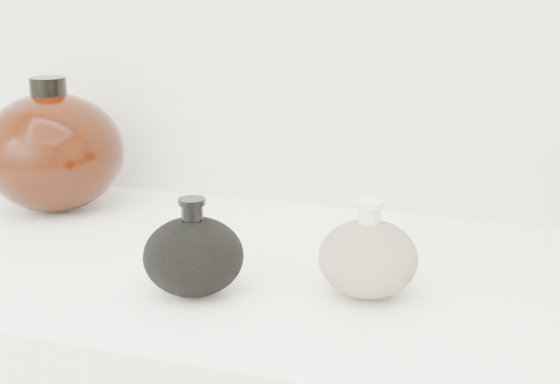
% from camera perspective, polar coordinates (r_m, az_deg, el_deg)
% --- Properties ---
extents(black_gourd_vase, '(0.14, 0.14, 0.10)m').
position_cam_1_polar(black_gourd_vase, '(0.83, -6.34, -4.62)').
color(black_gourd_vase, black).
rests_on(black_gourd_vase, display_counter).
extents(cream_gourd_vase, '(0.11, 0.11, 0.10)m').
position_cam_1_polar(cream_gourd_vase, '(0.82, 6.46, -4.78)').
color(cream_gourd_vase, '#BBAC93').
rests_on(cream_gourd_vase, display_counter).
extents(left_round_pot, '(0.23, 0.23, 0.19)m').
position_cam_1_polar(left_round_pot, '(1.15, -16.25, 2.87)').
color(left_round_pot, black).
rests_on(left_round_pot, display_counter).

